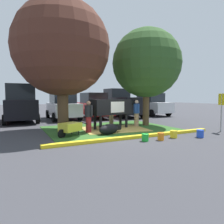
# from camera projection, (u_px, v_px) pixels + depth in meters

# --- Properties ---
(ground_plane) EXTENTS (80.00, 80.00, 0.00)m
(ground_plane) POSITION_uv_depth(u_px,v_px,m) (119.00, 135.00, 9.09)
(ground_plane) COLOR #38383D
(grass_island) EXTENTS (6.58, 4.96, 0.02)m
(grass_island) POSITION_uv_depth(u_px,v_px,m) (111.00, 129.00, 10.78)
(grass_island) COLOR #2D5B23
(grass_island) RESTS_ON ground
(curb_yellow) EXTENTS (7.78, 0.24, 0.12)m
(curb_yellow) POSITION_uv_depth(u_px,v_px,m) (139.00, 136.00, 8.43)
(curb_yellow) COLOR yellow
(curb_yellow) RESTS_ON ground
(hay_bedding) EXTENTS (3.49, 2.81, 0.04)m
(hay_bedding) POSITION_uv_depth(u_px,v_px,m) (115.00, 129.00, 10.57)
(hay_bedding) COLOR tan
(hay_bedding) RESTS_ON ground
(shade_tree_left) EXTENTS (4.61, 4.61, 6.36)m
(shade_tree_left) POSITION_uv_depth(u_px,v_px,m) (62.00, 48.00, 9.71)
(shade_tree_left) COLOR #4C3823
(shade_tree_left) RESTS_ON ground
(shade_tree_right) EXTENTS (3.99, 3.99, 5.66)m
(shade_tree_right) POSITION_uv_depth(u_px,v_px,m) (146.00, 63.00, 11.80)
(shade_tree_right) COLOR brown
(shade_tree_right) RESTS_ON ground
(cow_holstein) EXTENTS (3.09, 1.17, 1.62)m
(cow_holstein) POSITION_uv_depth(u_px,v_px,m) (113.00, 107.00, 10.68)
(cow_holstein) COLOR black
(cow_holstein) RESTS_ON ground
(calf_lying) EXTENTS (1.33, 0.81, 0.48)m
(calf_lying) POSITION_uv_depth(u_px,v_px,m) (109.00, 129.00, 9.22)
(calf_lying) COLOR black
(calf_lying) RESTS_ON ground
(person_handler) EXTENTS (0.34, 0.50, 1.52)m
(person_handler) POSITION_uv_depth(u_px,v_px,m) (89.00, 116.00, 9.50)
(person_handler) COLOR maroon
(person_handler) RESTS_ON ground
(person_visitor_near) EXTENTS (0.53, 0.34, 1.51)m
(person_visitor_near) POSITION_uv_depth(u_px,v_px,m) (111.00, 112.00, 12.37)
(person_visitor_near) COLOR #9E7F5B
(person_visitor_near) RESTS_ON ground
(person_visitor_far) EXTENTS (0.34, 0.53, 1.53)m
(person_visitor_far) POSITION_uv_depth(u_px,v_px,m) (137.00, 113.00, 11.40)
(person_visitor_far) COLOR #9E7F5B
(person_visitor_far) RESTS_ON ground
(wheelbarrow) EXTENTS (1.52, 1.16, 0.63)m
(wheelbarrow) POSITION_uv_depth(u_px,v_px,m) (70.00, 127.00, 8.79)
(wheelbarrow) COLOR gold
(wheelbarrow) RESTS_ON ground
(parking_sign) EXTENTS (0.16, 0.43, 1.87)m
(parking_sign) POSITION_uv_depth(u_px,v_px,m) (222.00, 105.00, 9.84)
(parking_sign) COLOR #99999E
(parking_sign) RESTS_ON ground
(bucket_green) EXTENTS (0.29, 0.29, 0.29)m
(bucket_green) POSITION_uv_depth(u_px,v_px,m) (145.00, 137.00, 7.82)
(bucket_green) COLOR green
(bucket_green) RESTS_ON ground
(bucket_orange) EXTENTS (0.28, 0.28, 0.30)m
(bucket_orange) POSITION_uv_depth(u_px,v_px,m) (161.00, 136.00, 7.99)
(bucket_orange) COLOR orange
(bucket_orange) RESTS_ON ground
(bucket_yellow) EXTENTS (0.31, 0.31, 0.31)m
(bucket_yellow) POSITION_uv_depth(u_px,v_px,m) (174.00, 134.00, 8.45)
(bucket_yellow) COLOR yellow
(bucket_yellow) RESTS_ON ground
(bucket_blue) EXTENTS (0.32, 0.32, 0.33)m
(bucket_blue) POSITION_uv_depth(u_px,v_px,m) (200.00, 133.00, 8.54)
(bucket_blue) COLOR blue
(bucket_blue) RESTS_ON ground
(suv_black) EXTENTS (2.16, 4.62, 2.52)m
(suv_black) POSITION_uv_depth(u_px,v_px,m) (20.00, 103.00, 13.77)
(suv_black) COLOR black
(suv_black) RESTS_ON ground
(hatchback_white) EXTENTS (2.05, 4.42, 2.02)m
(hatchback_white) POSITION_uv_depth(u_px,v_px,m) (63.00, 106.00, 15.32)
(hatchback_white) COLOR silver
(hatchback_white) RESTS_ON ground
(sedan_red) EXTENTS (2.05, 4.42, 2.02)m
(sedan_red) POSITION_uv_depth(u_px,v_px,m) (94.00, 106.00, 16.28)
(sedan_red) COLOR red
(sedan_red) RESTS_ON ground
(pickup_truck_black) EXTENTS (2.26, 5.42, 2.42)m
(pickup_truck_black) POSITION_uv_depth(u_px,v_px,m) (121.00, 103.00, 17.72)
(pickup_truck_black) COLOR black
(pickup_truck_black) RESTS_ON ground
(sedan_silver) EXTENTS (2.05, 4.42, 2.02)m
(sedan_silver) POSITION_uv_depth(u_px,v_px,m) (150.00, 105.00, 18.72)
(sedan_silver) COLOR silver
(sedan_silver) RESTS_ON ground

